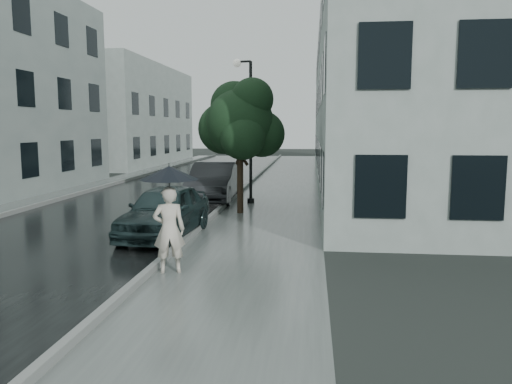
# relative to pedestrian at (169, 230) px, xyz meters

# --- Properties ---
(ground) EXTENTS (120.00, 120.00, 0.00)m
(ground) POSITION_rel_pedestrian_xyz_m (1.20, 0.66, -0.90)
(ground) COLOR black
(ground) RESTS_ON ground
(sidewalk) EXTENTS (3.50, 60.00, 0.01)m
(sidewalk) POSITION_rel_pedestrian_xyz_m (1.45, 12.66, -0.90)
(sidewalk) COLOR slate
(sidewalk) RESTS_ON ground
(kerb_near) EXTENTS (0.15, 60.00, 0.15)m
(kerb_near) POSITION_rel_pedestrian_xyz_m (-0.38, 12.66, -0.83)
(kerb_near) COLOR slate
(kerb_near) RESTS_ON ground
(asphalt_road) EXTENTS (6.85, 60.00, 0.00)m
(asphalt_road) POSITION_rel_pedestrian_xyz_m (-3.88, 12.66, -0.90)
(asphalt_road) COLOR black
(asphalt_road) RESTS_ON ground
(kerb_far) EXTENTS (0.15, 60.00, 0.15)m
(kerb_far) POSITION_rel_pedestrian_xyz_m (-7.37, 12.66, -0.83)
(kerb_far) COLOR slate
(kerb_far) RESTS_ON ground
(sidewalk_far) EXTENTS (1.70, 60.00, 0.01)m
(sidewalk_far) POSITION_rel_pedestrian_xyz_m (-8.30, 12.66, -0.90)
(sidewalk_far) COLOR #4C5451
(sidewalk_far) RESTS_ON ground
(building_near) EXTENTS (7.02, 36.00, 9.00)m
(building_near) POSITION_rel_pedestrian_xyz_m (6.67, 20.16, 3.60)
(building_near) COLOR #96A39E
(building_near) RESTS_ON ground
(building_far_b) EXTENTS (7.02, 18.00, 8.00)m
(building_far_b) POSITION_rel_pedestrian_xyz_m (-12.57, 30.66, 3.10)
(building_far_b) COLOR #96A39E
(building_far_b) RESTS_ON ground
(pedestrian) EXTENTS (0.75, 0.59, 1.79)m
(pedestrian) POSITION_rel_pedestrian_xyz_m (0.00, 0.00, 0.00)
(pedestrian) COLOR beige
(pedestrian) RESTS_ON sidewalk
(umbrella) EXTENTS (1.22, 1.22, 1.32)m
(umbrella) POSITION_rel_pedestrian_xyz_m (0.01, 0.04, 1.16)
(umbrella) COLOR black
(umbrella) RESTS_ON ground
(street_tree) EXTENTS (3.06, 2.78, 4.65)m
(street_tree) POSITION_rel_pedestrian_xyz_m (0.41, 7.43, 2.25)
(street_tree) COLOR #332619
(street_tree) RESTS_ON ground
(lamp_post) EXTENTS (0.84, 0.40, 5.61)m
(lamp_post) POSITION_rel_pedestrian_xyz_m (0.36, 9.69, 2.29)
(lamp_post) COLOR black
(lamp_post) RESTS_ON ground
(car_near) EXTENTS (1.92, 4.25, 1.41)m
(car_near) POSITION_rel_pedestrian_xyz_m (-1.11, 3.40, -0.19)
(car_near) COLOR #1B2D2E
(car_near) RESTS_ON ground
(car_far) EXTENTS (1.86, 4.82, 1.56)m
(car_far) POSITION_rel_pedestrian_xyz_m (-1.07, 10.12, -0.11)
(car_far) COLOR #242629
(car_far) RESTS_ON ground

